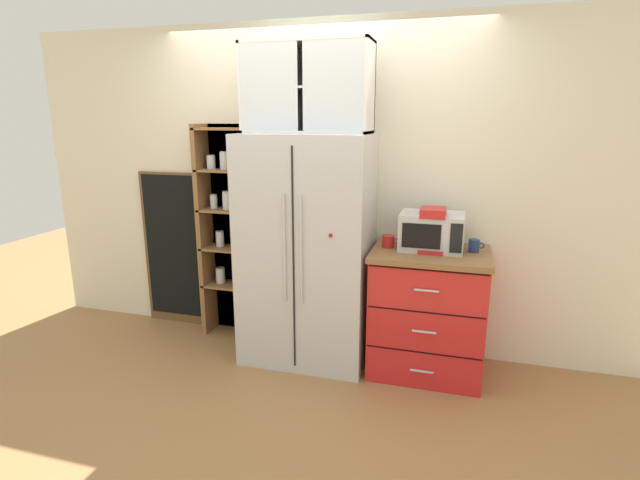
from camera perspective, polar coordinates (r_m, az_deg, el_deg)
ground_plane at (r=3.94m, az=-1.58°, el=-13.52°), size 10.78×10.78×0.00m
wall_back_cream at (r=3.91m, az=0.07°, el=6.02°), size 5.07×0.10×2.55m
refrigerator at (r=3.65m, az=-1.51°, el=-1.21°), size 0.95×0.65×1.72m
pantry_shelf_column at (r=4.14m, az=-10.43°, el=1.36°), size 0.52×0.26×1.79m
counter_cabinet at (r=3.64m, az=12.55°, el=-8.23°), size 0.82×0.62×0.92m
microwave at (r=3.51m, az=13.02°, el=0.99°), size 0.44×0.33×0.26m
coffee_maker at (r=3.46m, az=13.10°, el=1.24°), size 0.17×0.20×0.31m
mug_red at (r=3.53m, az=8.05°, el=-0.14°), size 0.12×0.09×0.09m
mug_navy at (r=3.54m, az=17.71°, el=-0.64°), size 0.11×0.07×0.09m
bottle_clear at (r=3.55m, az=13.15°, el=1.09°), size 0.06×0.06×0.29m
bottle_amber at (r=3.49m, az=13.09°, el=0.80°), size 0.06×0.06×0.28m
upper_cabinet at (r=3.57m, az=-1.40°, el=17.43°), size 0.91×0.32×0.62m
chalkboard_menu at (r=4.51m, az=-16.73°, el=-1.03°), size 0.60×0.04×1.38m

